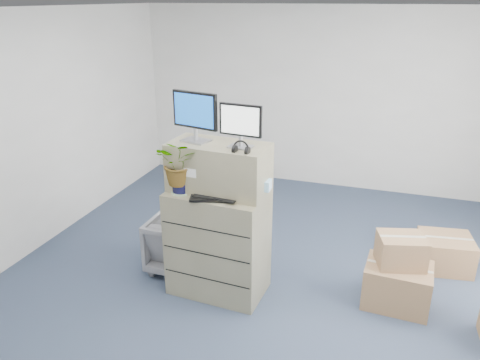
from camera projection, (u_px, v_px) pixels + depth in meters
name	position (u px, v px, depth m)	size (l,w,h in m)	color
ground	(266.00, 307.00, 4.68)	(7.00, 7.00, 0.00)	#29334B
wall_back	(328.00, 100.00, 7.27)	(6.00, 0.02, 2.80)	silver
filing_cabinet_lower	(218.00, 242.00, 4.77)	(0.96, 0.58, 1.12)	gray
filing_cabinet_upper	(219.00, 167.00, 4.53)	(0.96, 0.48, 0.48)	gray
monitor_left	(195.00, 114.00, 4.41)	(0.48, 0.24, 0.48)	#99999E
monitor_right	(240.00, 124.00, 4.25)	(0.41, 0.18, 0.41)	#99999E
headphones	(241.00, 148.00, 4.18)	(0.15, 0.15, 0.02)	black
keyboard	(216.00, 198.00, 4.41)	(0.48, 0.20, 0.02)	black
mouse	(243.00, 198.00, 4.39)	(0.11, 0.07, 0.04)	silver
water_bottle	(227.00, 176.00, 4.56)	(0.09, 0.09, 0.30)	gray
phone_dock	(211.00, 186.00, 4.60)	(0.07, 0.06, 0.14)	silver
external_drive	(251.00, 189.00, 4.55)	(0.22, 0.17, 0.07)	black
tissue_box	(257.00, 184.00, 4.46)	(0.26, 0.13, 0.10)	#46B3F0
potted_plant	(180.00, 168.00, 4.47)	(0.46, 0.50, 0.44)	#96B692
office_chair	(183.00, 240.00, 5.24)	(0.68, 0.64, 0.70)	slate
cardboard_boxes	(451.00, 282.00, 4.56)	(1.65, 1.82, 0.77)	olive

